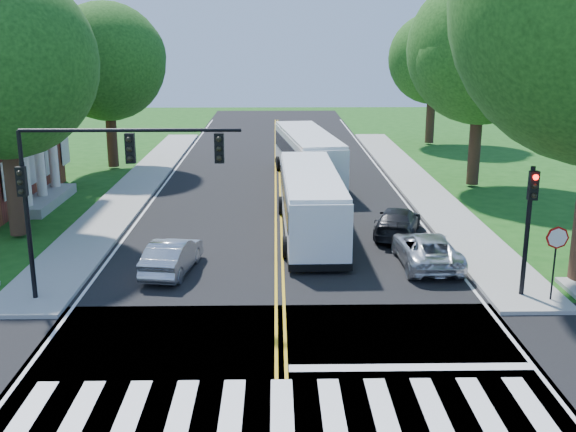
{
  "coord_description": "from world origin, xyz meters",
  "views": [
    {
      "loc": [
        -0.13,
        -14.73,
        8.62
      ],
      "look_at": [
        0.31,
        8.48,
        2.4
      ],
      "focal_mm": 42.0,
      "sensor_mm": 36.0,
      "label": 1
    }
  ],
  "objects_px": {
    "hatchback": "(172,256)",
    "signal_nw": "(96,174)",
    "bus_lead": "(311,201)",
    "bus_follow": "(307,156)",
    "dark_sedan": "(398,222)",
    "signal_ne": "(529,214)",
    "suv": "(426,249)"
  },
  "relations": [
    {
      "from": "signal_ne",
      "to": "dark_sedan",
      "type": "xyz_separation_m",
      "value": [
        -2.91,
        7.52,
        -2.33
      ]
    },
    {
      "from": "hatchback",
      "to": "bus_follow",
      "type": "bearing_deg",
      "value": -101.26
    },
    {
      "from": "bus_lead",
      "to": "dark_sedan",
      "type": "relative_size",
      "value": 2.56
    },
    {
      "from": "suv",
      "to": "dark_sedan",
      "type": "relative_size",
      "value": 1.06
    },
    {
      "from": "signal_nw",
      "to": "bus_lead",
      "type": "relative_size",
      "value": 0.65
    },
    {
      "from": "signal_ne",
      "to": "bus_follow",
      "type": "height_order",
      "value": "signal_ne"
    },
    {
      "from": "bus_lead",
      "to": "suv",
      "type": "bearing_deg",
      "value": 133.42
    },
    {
      "from": "signal_nw",
      "to": "suv",
      "type": "bearing_deg",
      "value": 16.9
    },
    {
      "from": "signal_nw",
      "to": "bus_follow",
      "type": "height_order",
      "value": "signal_nw"
    },
    {
      "from": "signal_nw",
      "to": "bus_lead",
      "type": "height_order",
      "value": "signal_nw"
    },
    {
      "from": "signal_nw",
      "to": "dark_sedan",
      "type": "relative_size",
      "value": 1.65
    },
    {
      "from": "signal_ne",
      "to": "bus_lead",
      "type": "distance_m",
      "value": 10.47
    },
    {
      "from": "suv",
      "to": "dark_sedan",
      "type": "height_order",
      "value": "suv"
    },
    {
      "from": "bus_lead",
      "to": "bus_follow",
      "type": "xyz_separation_m",
      "value": [
        0.38,
        11.21,
        0.1
      ]
    },
    {
      "from": "signal_nw",
      "to": "dark_sedan",
      "type": "distance_m",
      "value": 13.96
    },
    {
      "from": "bus_follow",
      "to": "dark_sedan",
      "type": "xyz_separation_m",
      "value": [
        3.49,
        -11.54,
        -0.97
      ]
    },
    {
      "from": "bus_follow",
      "to": "signal_ne",
      "type": "bearing_deg",
      "value": 101.61
    },
    {
      "from": "bus_follow",
      "to": "dark_sedan",
      "type": "height_order",
      "value": "bus_follow"
    },
    {
      "from": "signal_nw",
      "to": "bus_lead",
      "type": "bearing_deg",
      "value": 47.17
    },
    {
      "from": "bus_lead",
      "to": "hatchback",
      "type": "distance_m",
      "value": 7.44
    },
    {
      "from": "signal_nw",
      "to": "hatchback",
      "type": "bearing_deg",
      "value": 57.32
    },
    {
      "from": "hatchback",
      "to": "signal_nw",
      "type": "bearing_deg",
      "value": 65.83
    },
    {
      "from": "dark_sedan",
      "to": "signal_ne",
      "type": "bearing_deg",
      "value": 127.87
    },
    {
      "from": "suv",
      "to": "signal_nw",
      "type": "bearing_deg",
      "value": 16.3
    },
    {
      "from": "hatchback",
      "to": "signal_ne",
      "type": "bearing_deg",
      "value": 175.38
    },
    {
      "from": "signal_ne",
      "to": "dark_sedan",
      "type": "distance_m",
      "value": 8.39
    },
    {
      "from": "signal_nw",
      "to": "hatchback",
      "type": "xyz_separation_m",
      "value": [
        1.84,
        2.86,
        -3.72
      ]
    },
    {
      "from": "signal_ne",
      "to": "signal_nw",
      "type": "bearing_deg",
      "value": -179.95
    },
    {
      "from": "hatchback",
      "to": "suv",
      "type": "distance_m",
      "value": 9.73
    },
    {
      "from": "bus_follow",
      "to": "hatchback",
      "type": "height_order",
      "value": "bus_follow"
    },
    {
      "from": "signal_nw",
      "to": "hatchback",
      "type": "relative_size",
      "value": 1.82
    },
    {
      "from": "bus_follow",
      "to": "suv",
      "type": "xyz_separation_m",
      "value": [
        3.89,
        -15.56,
        -0.96
      ]
    }
  ]
}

